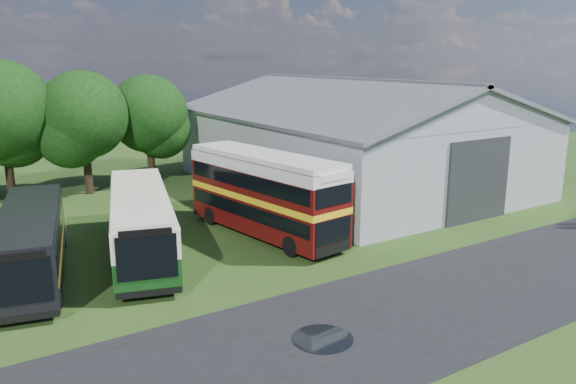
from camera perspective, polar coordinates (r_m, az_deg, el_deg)
ground at (r=23.43m, az=2.15°, el=-10.87°), size 120.00×120.00×0.00m
asphalt_road at (r=23.13m, az=12.76°, el=-11.55°), size 60.00×8.00×0.02m
puddle at (r=20.46m, az=3.51°, el=-14.72°), size 2.20×2.20×0.01m
storage_shed at (r=43.50m, az=6.51°, el=6.17°), size 18.80×24.80×8.15m
tree_mid at (r=42.66m, az=-27.04°, el=7.38°), size 6.80×6.80×9.60m
tree_right_a at (r=42.51m, az=-20.08°, el=7.33°), size 6.26×6.26×8.83m
tree_right_b at (r=44.64m, az=-13.99°, el=7.69°), size 5.98×5.98×8.45m
shrub_front at (r=31.03m, az=4.36°, el=-4.67°), size 1.70×1.70×1.70m
shrub_mid at (r=32.57m, az=2.25°, el=-3.76°), size 1.60×1.60×1.60m
shrub_back at (r=34.16m, az=0.33°, el=-2.92°), size 1.80×1.80×1.80m
bus_green_single at (r=28.66m, az=-14.72°, el=-2.98°), size 5.91×12.21×3.29m
bus_maroon_double at (r=30.90m, az=-2.38°, el=-0.28°), size 4.20×11.01×4.62m
bus_dark_single at (r=27.73m, az=-24.64°, el=-4.62°), size 4.87×11.37×3.05m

